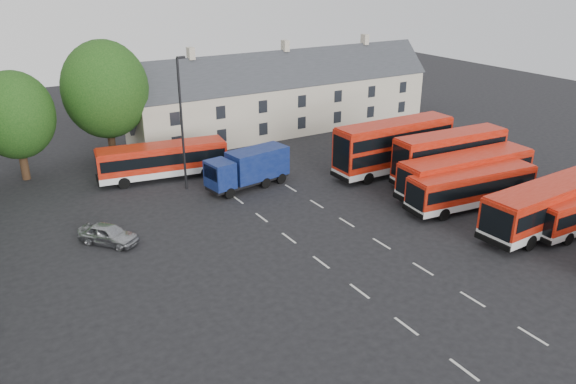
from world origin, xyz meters
The scene contains 12 objects.
ground centered at (0.00, 0.00, 0.00)m, with size 140.00×140.00×0.00m, color black.
lane_markings centered at (2.50, 2.00, 0.01)m, with size 5.15×33.80×0.01m.
terrace_houses centered at (14.00, 30.00, 3.86)m, with size 35.70×7.13×10.06m.
bus_row_c centered at (16.69, -2.32, 2.09)m, with size 12.43×3.43×3.48m.
bus_row_d centered at (14.93, 3.29, 1.84)m, with size 11.03×3.64×3.06m.
bus_row_e centered at (16.49, 5.35, 2.08)m, with size 12.36×3.53×3.46m.
bus_dd_south centered at (17.70, 8.36, 2.50)m, with size 10.85×3.20×4.39m.
bus_dd_north centered at (14.97, 12.53, 2.73)m, with size 11.69×2.79×4.79m.
bus_north centered at (-3.48, 21.80, 1.89)m, with size 11.38×4.20×3.15m.
box_truck centered at (2.08, 16.03, 1.80)m, with size 7.58×3.31×3.21m.
silver_car centered at (-10.95, 11.64, 0.72)m, with size 1.69×4.20×1.43m, color #A2A5AA.
lamppost centered at (-2.66, 18.44, 5.91)m, with size 0.77×0.33×11.07m.
Camera 1 is at (-18.10, -23.99, 17.72)m, focal length 35.00 mm.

